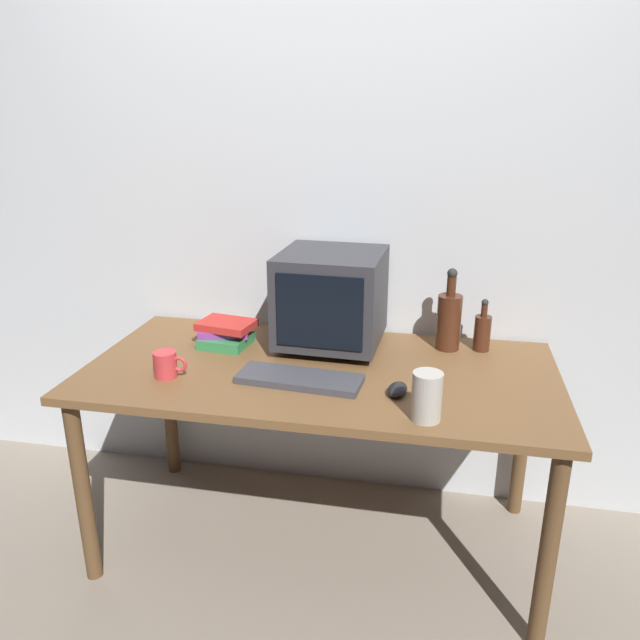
# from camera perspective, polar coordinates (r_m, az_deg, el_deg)

# --- Properties ---
(ground_plane) EXTENTS (6.00, 6.00, 0.00)m
(ground_plane) POSITION_cam_1_polar(r_m,az_deg,el_deg) (2.57, 0.00, -19.81)
(ground_plane) COLOR gray
(back_wall) EXTENTS (4.00, 0.08, 2.50)m
(back_wall) POSITION_cam_1_polar(r_m,az_deg,el_deg) (2.49, 2.18, 10.64)
(back_wall) COLOR silver
(back_wall) RESTS_ON ground
(desk) EXTENTS (1.66, 0.82, 0.74)m
(desk) POSITION_cam_1_polar(r_m,az_deg,el_deg) (2.22, 0.00, -6.40)
(desk) COLOR brown
(desk) RESTS_ON ground
(crt_monitor) EXTENTS (0.40, 0.40, 0.37)m
(crt_monitor) POSITION_cam_1_polar(r_m,az_deg,el_deg) (2.31, 1.06, 2.03)
(crt_monitor) COLOR #333338
(crt_monitor) RESTS_ON desk
(keyboard) EXTENTS (0.43, 0.19, 0.02)m
(keyboard) POSITION_cam_1_polar(r_m,az_deg,el_deg) (2.07, -1.92, -5.51)
(keyboard) COLOR #3F3F47
(keyboard) RESTS_ON desk
(computer_mouse) EXTENTS (0.08, 0.11, 0.04)m
(computer_mouse) POSITION_cam_1_polar(r_m,az_deg,el_deg) (2.00, 7.23, -6.44)
(computer_mouse) COLOR black
(computer_mouse) RESTS_ON desk
(bottle_tall) EXTENTS (0.09, 0.09, 0.32)m
(bottle_tall) POSITION_cam_1_polar(r_m,az_deg,el_deg) (2.36, 11.93, 0.07)
(bottle_tall) COLOR #472314
(bottle_tall) RESTS_ON desk
(bottle_short) EXTENTS (0.06, 0.06, 0.20)m
(bottle_short) POSITION_cam_1_polar(r_m,az_deg,el_deg) (2.39, 14.90, -1.03)
(bottle_short) COLOR #472314
(bottle_short) RESTS_ON desk
(book_stack) EXTENTS (0.23, 0.19, 0.09)m
(book_stack) POSITION_cam_1_polar(r_m,az_deg,el_deg) (2.40, -8.78, -1.21)
(book_stack) COLOR #33894C
(book_stack) RESTS_ON desk
(mug) EXTENTS (0.12, 0.08, 0.09)m
(mug) POSITION_cam_1_polar(r_m,az_deg,el_deg) (2.16, -14.16, -4.02)
(mug) COLOR #CC383D
(mug) RESTS_ON desk
(metal_canister) EXTENTS (0.09, 0.09, 0.15)m
(metal_canister) POSITION_cam_1_polar(r_m,az_deg,el_deg) (1.83, 9.93, -7.03)
(metal_canister) COLOR #B7B2A8
(metal_canister) RESTS_ON desk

